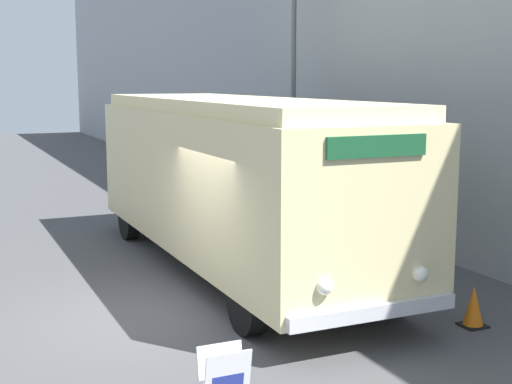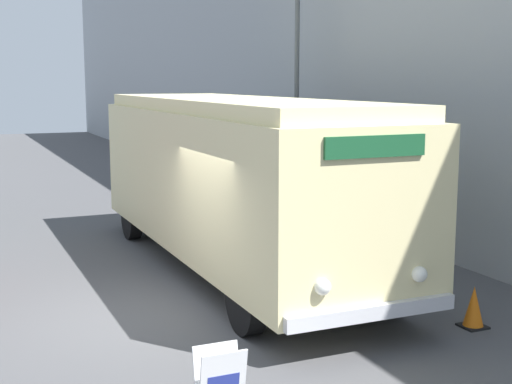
% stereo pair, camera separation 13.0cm
% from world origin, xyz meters
% --- Properties ---
extents(ground_plane, '(80.00, 80.00, 0.00)m').
position_xyz_m(ground_plane, '(0.00, 0.00, 0.00)').
color(ground_plane, '#4C4C4F').
extents(building_wall_right, '(0.30, 60.00, 8.96)m').
position_xyz_m(building_wall_right, '(6.34, 10.00, 4.48)').
color(building_wall_right, '#9EA3A8').
rests_on(building_wall_right, ground_plane).
extents(vintage_bus, '(2.69, 9.71, 3.28)m').
position_xyz_m(vintage_bus, '(2.09, 2.09, 1.85)').
color(vintage_bus, black).
rests_on(vintage_bus, ground_plane).
extents(streetlamp, '(0.36, 0.36, 6.08)m').
position_xyz_m(streetlamp, '(5.16, 5.59, 3.97)').
color(streetlamp, '#595E60').
rests_on(streetlamp, ground_plane).
extents(traffic_cone, '(0.36, 0.36, 0.62)m').
position_xyz_m(traffic_cone, '(4.09, -2.38, 0.31)').
color(traffic_cone, black).
rests_on(traffic_cone, ground_plane).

